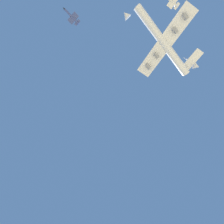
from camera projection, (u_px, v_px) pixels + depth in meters
carrier_jet at (164, 43)px, 128.42m from camera, size 70.51×56.30×23.66m
chase_jet_lead at (72, 17)px, 113.97m from camera, size 15.27×8.93×4.00m
chase_jet_left_wing at (171, 1)px, 107.49m from camera, size 14.78×9.80×4.00m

